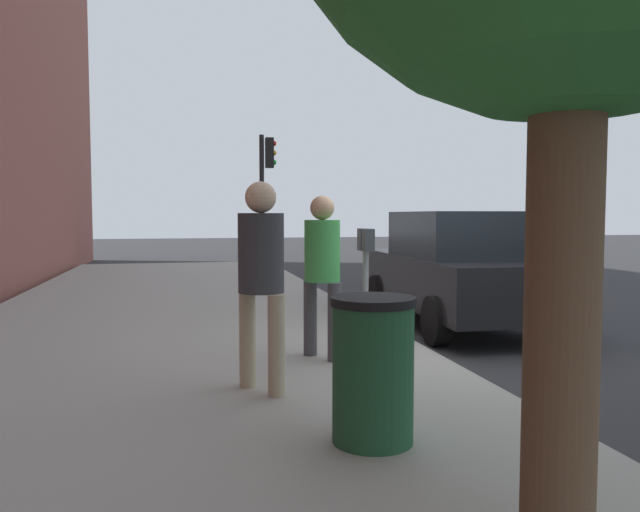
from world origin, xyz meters
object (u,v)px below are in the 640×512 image
object	(u,v)px
traffic_signal	(266,181)
parked_sedan_near	(459,268)
pedestrian_at_meter	(322,263)
parking_meter	(366,262)
pedestrian_bystander	(261,267)
trash_bin	(373,369)

from	to	relation	value
traffic_signal	parked_sedan_near	bearing A→B (deg)	-163.32
pedestrian_at_meter	parking_meter	bearing A→B (deg)	1.68
pedestrian_at_meter	parked_sedan_near	size ratio (longest dim) A/B	0.40
pedestrian_bystander	pedestrian_at_meter	bearing A→B (deg)	22.47
parking_meter	parked_sedan_near	world-z (taller)	parked_sedan_near
parked_sedan_near	pedestrian_at_meter	bearing A→B (deg)	130.92
parked_sedan_near	traffic_signal	size ratio (longest dim) A/B	1.24
pedestrian_at_meter	traffic_signal	xyz separation A→B (m)	(9.31, -0.59, 1.37)
pedestrian_bystander	parked_sedan_near	xyz separation A→B (m)	(3.47, -3.49, -0.37)
traffic_signal	trash_bin	distance (m)	12.04
parked_sedan_near	trash_bin	size ratio (longest dim) A/B	4.42
pedestrian_at_meter	traffic_signal	distance (m)	9.43
parked_sedan_near	trash_bin	distance (m)	5.67
parking_meter	traffic_signal	world-z (taller)	traffic_signal
pedestrian_bystander	trash_bin	distance (m)	1.64
pedestrian_at_meter	trash_bin	size ratio (longest dim) A/B	1.76
traffic_signal	trash_bin	bearing A→B (deg)	176.17
parked_sedan_near	pedestrian_bystander	bearing A→B (deg)	134.84
parked_sedan_near	trash_bin	xyz separation A→B (m)	(-4.87, 2.89, -0.24)
pedestrian_at_meter	trash_bin	world-z (taller)	pedestrian_at_meter
parking_meter	trash_bin	distance (m)	3.09
parking_meter	pedestrian_at_meter	distance (m)	0.72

